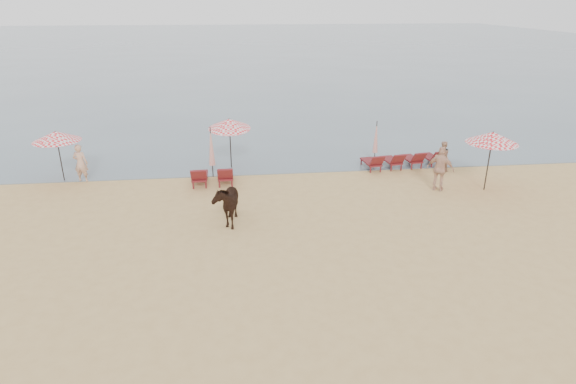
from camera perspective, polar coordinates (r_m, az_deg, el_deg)
The scene contains 13 objects.
ground at distance 13.86m, azimuth 2.38°, elevation -11.99°, with size 120.00×120.00×0.00m, color tan.
sea at distance 91.69m, azimuth -5.53°, elevation 17.05°, with size 160.00×140.00×0.06m, color #51606B.
lounger_cluster_left at distance 21.59m, azimuth -8.94°, elevation 1.97°, with size 1.83×1.76×0.65m.
lounger_cluster_right at distance 24.24m, azimuth 13.51°, elevation 3.79°, with size 4.00×2.08×0.61m.
umbrella_open_left_a at distance 23.63m, azimuth -25.77°, elevation 5.97°, with size 2.05×2.05×2.34m.
umbrella_open_left_b at distance 23.18m, azimuth -6.96°, elevation 8.04°, with size 2.01×2.05×2.56m.
umbrella_open_right at distance 21.93m, azimuth 23.07°, elevation 5.95°, with size 2.13×2.13×2.60m.
umbrella_closed_left at distance 22.29m, azimuth -9.08°, elevation 5.34°, with size 0.29×0.29×2.38m.
umbrella_closed_right at distance 24.50m, azimuth 10.39°, elevation 6.42°, with size 0.26×0.26×2.14m.
cow at distance 17.75m, azimuth -7.34°, elevation -1.19°, with size 0.87×1.92×1.62m, color black.
beachgoer_left at distance 23.52m, azimuth -23.37°, elevation 3.16°, with size 0.64×0.42×1.75m, color tan.
beachgoer_right_a at distance 24.08m, azimuth 17.80°, elevation 4.03°, with size 0.73×0.57×1.50m, color tan.
beachgoer_right_b at distance 21.54m, azimuth 17.61°, elevation 2.62°, with size 1.15×0.48×1.95m, color tan.
Camera 1 is at (-1.85, -11.34, 7.74)m, focal length 30.00 mm.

